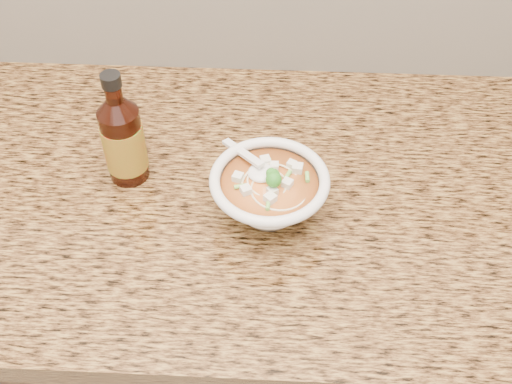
{
  "coord_description": "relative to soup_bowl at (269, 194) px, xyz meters",
  "views": [
    {
      "loc": [
        0.12,
        0.96,
        1.65
      ],
      "look_at": [
        0.09,
        1.61,
        0.95
      ],
      "focal_mm": 45.0,
      "sensor_mm": 36.0,
      "label": 1
    }
  ],
  "objects": [
    {
      "name": "hot_sauce_bottle",
      "position": [
        -0.23,
        0.07,
        0.03
      ],
      "size": [
        0.08,
        0.08,
        0.2
      ],
      "rotation": [
        0.0,
        0.0,
        0.29
      ],
      "color": "#341007",
      "rests_on": "counter_slab"
    },
    {
      "name": "soup_bowl",
      "position": [
        0.0,
        0.0,
        0.0
      ],
      "size": [
        0.18,
        0.18,
        0.1
      ],
      "rotation": [
        0.0,
        0.0,
        0.31
      ],
      "color": "white",
      "rests_on": "counter_slab"
    },
    {
      "name": "cabinet",
      "position": [
        -0.11,
        0.06,
        -0.51
      ],
      "size": [
        4.0,
        0.65,
        0.86
      ],
      "primitive_type": "cube",
      "color": "#311B0E",
      "rests_on": "ground"
    },
    {
      "name": "counter_slab",
      "position": [
        -0.11,
        0.06,
        -0.06
      ],
      "size": [
        4.0,
        0.68,
        0.04
      ],
      "primitive_type": "cube",
      "color": "olive",
      "rests_on": "cabinet"
    }
  ]
}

